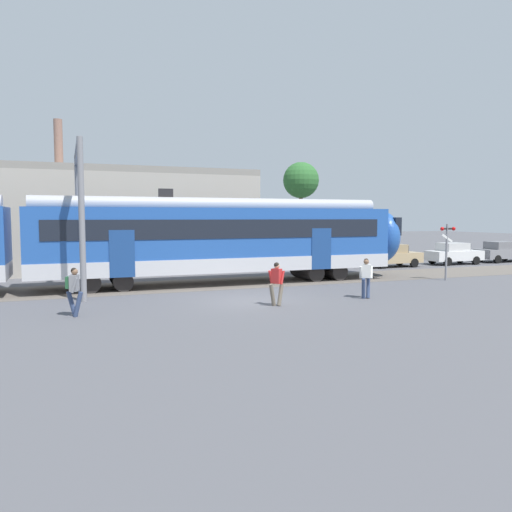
{
  "coord_description": "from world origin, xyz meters",
  "views": [
    {
      "loc": [
        -6.75,
        -18.65,
        3.35
      ],
      "look_at": [
        1.26,
        2.45,
        1.6
      ],
      "focal_mm": 35.0,
      "sensor_mm": 36.0,
      "label": 1
    }
  ],
  "objects": [
    {
      "name": "crossing_signal",
      "position": [
        12.09,
        2.43,
        2.01
      ],
      "size": [
        0.96,
        0.22,
        3.0
      ],
      "color": "gray",
      "rests_on": "ground"
    },
    {
      "name": "catenary_gantry",
      "position": [
        -6.19,
        5.44,
        4.31
      ],
      "size": [
        0.24,
        6.64,
        6.53
      ],
      "color": "gray",
      "rests_on": "ground"
    },
    {
      "name": "parked_car_grey",
      "position": [
        23.78,
        9.77,
        0.78
      ],
      "size": [
        4.04,
        1.83,
        1.54
      ],
      "color": "gray",
      "rests_on": "ground"
    },
    {
      "name": "street_tree_right",
      "position": [
        11.69,
        19.32,
        6.38
      ],
      "size": [
        3.0,
        3.0,
        7.96
      ],
      "color": "brown",
      "rests_on": "ground"
    },
    {
      "name": "background_building",
      "position": [
        -2.58,
        13.86,
        3.21
      ],
      "size": [
        15.03,
        5.0,
        9.2
      ],
      "color": "#B2A899",
      "rests_on": "ground"
    },
    {
      "name": "pedestrian_red",
      "position": [
        0.62,
        -1.43,
        0.96
      ],
      "size": [
        0.71,
        0.49,
        1.67
      ],
      "color": "#6B6051",
      "rests_on": "ground"
    },
    {
      "name": "parked_car_white",
      "position": [
        19.05,
        9.49,
        0.78
      ],
      "size": [
        4.02,
        1.79,
        1.54
      ],
      "color": "silver",
      "rests_on": "ground"
    },
    {
      "name": "parked_car_tan",
      "position": [
        13.73,
        9.49,
        0.78
      ],
      "size": [
        4.02,
        1.79,
        1.54
      ],
      "color": "tan",
      "rests_on": "ground"
    },
    {
      "name": "pedestrian_grey",
      "position": [
        -6.59,
        -0.86,
        0.99
      ],
      "size": [
        0.58,
        0.64,
        1.67
      ],
      "color": "navy",
      "rests_on": "ground"
    },
    {
      "name": "ground_plane",
      "position": [
        0.0,
        0.0,
        0.0
      ],
      "size": [
        160.0,
        160.0,
        0.0
      ],
      "primitive_type": "plane",
      "color": "#515156"
    },
    {
      "name": "pedestrian_white",
      "position": [
        4.78,
        -1.12,
        0.99
      ],
      "size": [
        0.67,
        0.55,
        1.67
      ],
      "color": "navy",
      "rests_on": "ground"
    }
  ]
}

